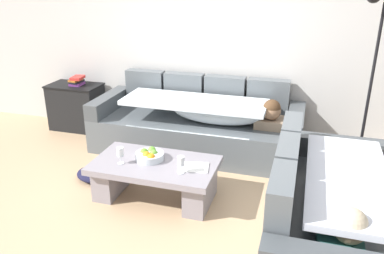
{
  "coord_description": "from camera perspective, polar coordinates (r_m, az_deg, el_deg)",
  "views": [
    {
      "loc": [
        1.15,
        -2.7,
        2.09
      ],
      "look_at": [
        0.03,
        1.02,
        0.55
      ],
      "focal_mm": 36.74,
      "sensor_mm": 36.0,
      "label": 1
    }
  ],
  "objects": [
    {
      "name": "crumpled_garment",
      "position": [
        4.38,
        -14.02,
        -6.69
      ],
      "size": [
        0.47,
        0.41,
        0.12
      ],
      "primitive_type": "ellipsoid",
      "rotation": [
        0.0,
        0.0,
        2.89
      ],
      "color": "#191933",
      "rests_on": "ground_plane"
    },
    {
      "name": "fruit_bowl",
      "position": [
        3.86,
        -6.18,
        -4.13
      ],
      "size": [
        0.28,
        0.28,
        0.1
      ],
      "color": "silver",
      "rests_on": "coffee_table"
    },
    {
      "name": "side_cabinet",
      "position": [
        5.77,
        -16.41,
        2.85
      ],
      "size": [
        0.72,
        0.44,
        0.64
      ],
      "color": "black",
      "rests_on": "ground_plane"
    },
    {
      "name": "wine_glass_near_left",
      "position": [
        3.79,
        -10.38,
        -3.66
      ],
      "size": [
        0.07,
        0.07,
        0.17
      ],
      "color": "silver",
      "rests_on": "coffee_table"
    },
    {
      "name": "wine_glass_near_right",
      "position": [
        3.55,
        -1.62,
        -5.05
      ],
      "size": [
        0.07,
        0.07,
        0.17
      ],
      "color": "silver",
      "rests_on": "coffee_table"
    },
    {
      "name": "couch_near_window",
      "position": [
        3.31,
        19.32,
        -11.78
      ],
      "size": [
        0.92,
        1.94,
        0.88
      ],
      "rotation": [
        0.0,
        0.0,
        1.57
      ],
      "color": "#545B5F",
      "rests_on": "ground_plane"
    },
    {
      "name": "floor_lamp",
      "position": [
        4.43,
        24.14,
        7.04
      ],
      "size": [
        0.33,
        0.31,
        1.95
      ],
      "color": "black",
      "rests_on": "ground_plane"
    },
    {
      "name": "coffee_table",
      "position": [
        3.88,
        -5.36,
        -7.0
      ],
      "size": [
        1.2,
        0.68,
        0.38
      ],
      "color": "gray",
      "rests_on": "ground_plane"
    },
    {
      "name": "book_stack_on_cabinet",
      "position": [
        5.64,
        -16.37,
        6.46
      ],
      "size": [
        0.18,
        0.23,
        0.12
      ],
      "color": "#72337F",
      "rests_on": "side_cabinet"
    },
    {
      "name": "couch_along_wall",
      "position": [
        4.83,
        1.16,
        0.18
      ],
      "size": [
        2.53,
        0.92,
        0.88
      ],
      "color": "#545B5F",
      "rests_on": "ground_plane"
    },
    {
      "name": "ground_plane",
      "position": [
        3.61,
        -5.3,
        -13.92
      ],
      "size": [
        14.0,
        14.0,
        0.0
      ],
      "primitive_type": "plane",
      "color": "tan"
    },
    {
      "name": "back_wall",
      "position": [
        5.04,
        3.49,
        13.13
      ],
      "size": [
        9.0,
        0.1,
        2.7
      ],
      "primitive_type": "cube",
      "color": "beige",
      "rests_on": "ground_plane"
    },
    {
      "name": "open_magazine",
      "position": [
        3.7,
        0.22,
        -5.85
      ],
      "size": [
        0.31,
        0.26,
        0.01
      ],
      "primitive_type": "cube",
      "rotation": [
        0.0,
        0.0,
        0.18
      ],
      "color": "white",
      "rests_on": "coffee_table"
    }
  ]
}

